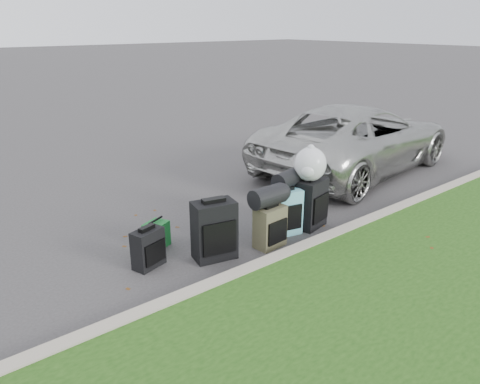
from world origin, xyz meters
TOP-DOWN VIEW (x-y plane):
  - ground at (0.00, 0.00)m, footprint 120.00×120.00m
  - curb at (0.00, -1.00)m, footprint 120.00×0.18m
  - suv at (3.52, 0.95)m, footprint 5.03×2.78m
  - suitcase_small_black at (-1.72, -0.01)m, footprint 0.44×0.32m
  - suitcase_large_black_left at (-0.95, -0.33)m, footprint 0.59×0.43m
  - suitcase_olive at (-0.18, -0.53)m, footprint 0.43×0.29m
  - suitcase_teal at (0.25, -0.36)m, footprint 0.51×0.37m
  - suitcase_large_black_right at (0.72, -0.43)m, footprint 0.53×0.39m
  - tote_green at (-1.37, 0.41)m, footprint 0.38×0.35m
  - tote_navy at (-0.54, 0.26)m, footprint 0.35×0.30m
  - duffel_left at (-0.18, -0.48)m, footprint 0.51×0.28m
  - duffel_right at (0.34, -0.30)m, footprint 0.48×0.33m
  - trash_bag at (0.68, -0.41)m, footprint 0.47×0.47m

SIDE VIEW (x-z plane):
  - ground at x=0.00m, z-range 0.00..0.00m
  - curb at x=0.00m, z-range 0.00..0.15m
  - tote_navy at x=-0.54m, z-range 0.00..0.32m
  - tote_green at x=-1.37m, z-range 0.00..0.35m
  - suitcase_small_black at x=-1.72m, z-range 0.00..0.49m
  - suitcase_olive at x=-0.18m, z-range 0.00..0.57m
  - suitcase_teal at x=0.25m, z-range 0.00..0.65m
  - suitcase_large_black_right at x=0.72m, z-range 0.00..0.72m
  - suitcase_large_black_left at x=-0.95m, z-range 0.00..0.76m
  - suv at x=3.52m, z-range 0.00..1.33m
  - duffel_left at x=-0.18m, z-range 0.57..0.84m
  - duffel_right at x=0.34m, z-range 0.65..0.90m
  - trash_bag at x=0.68m, z-range 0.72..1.19m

